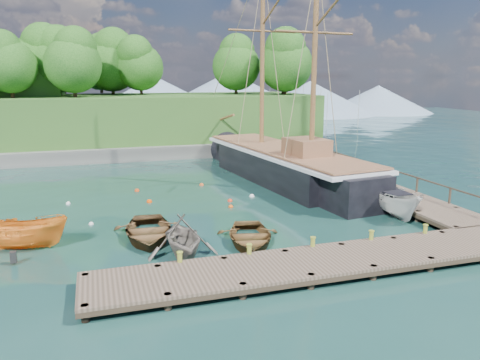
% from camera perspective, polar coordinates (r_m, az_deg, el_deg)
% --- Properties ---
extents(ground, '(160.00, 160.00, 0.00)m').
position_cam_1_polar(ground, '(25.34, -0.41, -5.96)').
color(ground, '#14332E').
rests_on(ground, ground).
extents(dock_near, '(20.00, 3.20, 1.10)m').
position_cam_1_polar(dock_near, '(20.27, 10.61, -9.73)').
color(dock_near, '#4A3B2F').
rests_on(dock_near, ground).
extents(dock_east, '(3.20, 24.00, 1.10)m').
position_cam_1_polar(dock_east, '(36.06, 13.94, -0.01)').
color(dock_east, '#4A3B2F').
rests_on(dock_east, ground).
extents(bollard_0, '(0.26, 0.26, 0.45)m').
position_cam_1_polar(bollard_0, '(19.84, -7.29, -11.49)').
color(bollard_0, olive).
rests_on(bollard_0, ground).
extents(bollard_1, '(0.26, 0.26, 0.45)m').
position_cam_1_polar(bollard_1, '(20.51, 1.13, -10.55)').
color(bollard_1, olive).
rests_on(bollard_1, ground).
extents(bollard_2, '(0.26, 0.26, 0.45)m').
position_cam_1_polar(bollard_2, '(21.58, 8.80, -9.49)').
color(bollard_2, olive).
rests_on(bollard_2, ground).
extents(bollard_3, '(0.26, 0.26, 0.45)m').
position_cam_1_polar(bollard_3, '(23.00, 15.60, -8.41)').
color(bollard_3, olive).
rests_on(bollard_3, ground).
extents(bollard_4, '(0.26, 0.26, 0.45)m').
position_cam_1_polar(bollard_4, '(24.71, 21.50, -7.37)').
color(bollard_4, olive).
rests_on(bollard_4, ground).
extents(rowboat_0, '(4.02, 5.30, 1.03)m').
position_cam_1_polar(rowboat_0, '(24.34, -11.14, -7.00)').
color(rowboat_0, '#53391F').
rests_on(rowboat_0, ground).
extents(rowboat_1, '(3.28, 3.80, 2.00)m').
position_cam_1_polar(rowboat_1, '(22.04, -7.02, -8.96)').
color(rowboat_1, slate).
rests_on(rowboat_1, ground).
extents(rowboat_2, '(4.18, 5.11, 0.92)m').
position_cam_1_polar(rowboat_2, '(23.24, 1.17, -7.71)').
color(rowboat_2, '#53391C').
rests_on(rowboat_2, ground).
extents(motorboat_orange, '(4.74, 2.78, 1.72)m').
position_cam_1_polar(motorboat_orange, '(24.81, -24.96, -7.60)').
color(motorboat_orange, orange).
rests_on(motorboat_orange, ground).
extents(cabin_boat_white, '(2.73, 5.27, 1.94)m').
position_cam_1_polar(cabin_boat_white, '(29.11, 18.26, -4.15)').
color(cabin_boat_white, beige).
rests_on(cabin_boat_white, ground).
extents(schooner, '(7.22, 27.10, 19.80)m').
position_cam_1_polar(schooner, '(36.58, 5.37, 1.55)').
color(schooner, black).
rests_on(schooner, ground).
extents(mooring_buoy_0, '(0.27, 0.27, 0.27)m').
position_cam_1_polar(mooring_buoy_0, '(27.31, -17.69, -5.20)').
color(mooring_buoy_0, silver).
rests_on(mooring_buoy_0, ground).
extents(mooring_buoy_1, '(0.35, 0.35, 0.35)m').
position_cam_1_polar(mooring_buoy_1, '(31.10, -10.99, -2.68)').
color(mooring_buoy_1, '#FA4500').
rests_on(mooring_buoy_1, ground).
extents(mooring_buoy_2, '(0.33, 0.33, 0.33)m').
position_cam_1_polar(mooring_buoy_2, '(30.75, -1.23, -2.62)').
color(mooring_buoy_2, red).
rests_on(mooring_buoy_2, ground).
extents(mooring_buoy_3, '(0.35, 0.35, 0.35)m').
position_cam_1_polar(mooring_buoy_3, '(31.92, 1.46, -2.05)').
color(mooring_buoy_3, white).
rests_on(mooring_buoy_3, ground).
extents(mooring_buoy_4, '(0.34, 0.34, 0.34)m').
position_cam_1_polar(mooring_buoy_4, '(34.25, -12.44, -1.34)').
color(mooring_buoy_4, '#D33F0E').
rests_on(mooring_buoy_4, ground).
extents(mooring_buoy_5, '(0.34, 0.34, 0.34)m').
position_cam_1_polar(mooring_buoy_5, '(35.31, -4.72, -0.66)').
color(mooring_buoy_5, '#D2551E').
rests_on(mooring_buoy_5, ground).
extents(mooring_buoy_6, '(0.30, 0.30, 0.30)m').
position_cam_1_polar(mooring_buoy_6, '(32.07, -20.20, -2.77)').
color(mooring_buoy_6, white).
rests_on(mooring_buoy_6, ground).
extents(mooring_buoy_7, '(0.31, 0.31, 0.31)m').
position_cam_1_polar(mooring_buoy_7, '(29.38, -1.13, -3.35)').
color(mooring_buoy_7, '#E3500D').
rests_on(mooring_buoy_7, ground).
extents(headland, '(51.00, 19.31, 12.90)m').
position_cam_1_polar(headland, '(54.71, -23.87, 8.87)').
color(headland, '#474744').
rests_on(headland, ground).
extents(distant_ridge, '(117.00, 40.00, 10.00)m').
position_cam_1_polar(distant_ridge, '(93.74, -10.67, 10.08)').
color(distant_ridge, '#728CA5').
rests_on(distant_ridge, ground).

